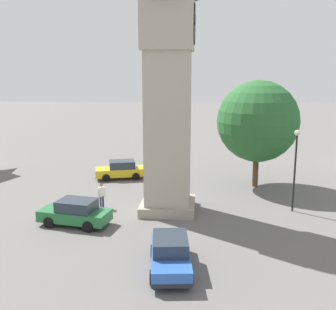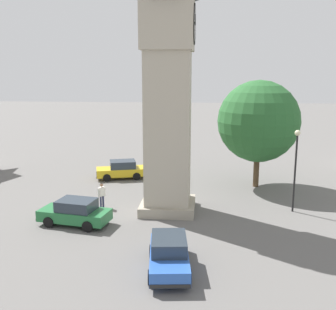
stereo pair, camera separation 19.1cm
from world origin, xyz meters
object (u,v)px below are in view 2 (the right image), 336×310
at_px(car_silver_kerb, 169,254).
at_px(car_blue_kerb, 75,212).
at_px(clock_tower, 168,38).
at_px(lamp_post, 296,158).
at_px(pedestrian, 102,193).
at_px(car_red_corner, 121,170).
at_px(tree, 259,121).

bearing_deg(car_silver_kerb, car_blue_kerb, -129.23).
relative_size(clock_tower, car_silver_kerb, 4.31).
distance_m(car_blue_kerb, car_silver_kerb, 7.73).
xyz_separation_m(clock_tower, lamp_post, (-0.57, 8.02, -7.26)).
relative_size(clock_tower, lamp_post, 3.50).
relative_size(car_silver_kerb, pedestrian, 2.54).
xyz_separation_m(pedestrian, lamp_post, (-0.49, 12.41, 2.51)).
bearing_deg(car_silver_kerb, car_red_corner, -160.40).
height_order(car_blue_kerb, tree, tree).
relative_size(car_blue_kerb, car_silver_kerb, 1.01).
bearing_deg(car_silver_kerb, pedestrian, -146.77).
height_order(car_red_corner, tree, tree).
relative_size(car_blue_kerb, lamp_post, 0.82).
xyz_separation_m(car_blue_kerb, lamp_post, (-3.55, 13.19, 2.76)).
height_order(car_silver_kerb, lamp_post, lamp_post).
distance_m(clock_tower, tree, 10.53).
distance_m(car_silver_kerb, pedestrian, 9.50).
bearing_deg(car_silver_kerb, clock_tower, -174.14).
relative_size(car_silver_kerb, lamp_post, 0.81).
bearing_deg(car_blue_kerb, clock_tower, 119.96).
distance_m(car_red_corner, tree, 11.97).
bearing_deg(car_blue_kerb, car_silver_kerb, 50.77).
relative_size(pedestrian, lamp_post, 0.32).
xyz_separation_m(car_silver_kerb, lamp_post, (-8.43, 7.21, 2.76)).
height_order(clock_tower, tree, clock_tower).
bearing_deg(tree, lamp_post, 16.41).
bearing_deg(car_blue_kerb, pedestrian, 165.67).
height_order(tree, lamp_post, tree).
xyz_separation_m(pedestrian, tree, (-6.16, 10.75, 4.14)).
relative_size(car_silver_kerb, car_red_corner, 0.97).
bearing_deg(lamp_post, clock_tower, -85.97).
relative_size(car_blue_kerb, tree, 0.53).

